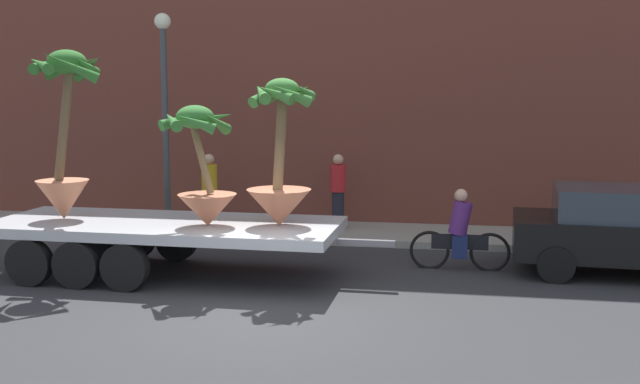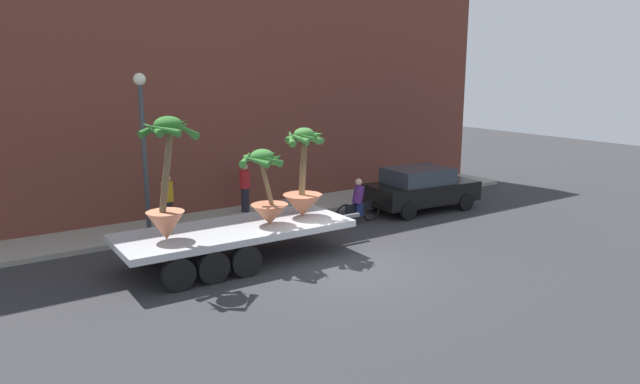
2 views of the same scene
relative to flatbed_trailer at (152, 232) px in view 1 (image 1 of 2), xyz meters
name	(u,v)px [view 1 (image 1 of 2)]	position (x,y,z in m)	size (l,w,h in m)	color
ground_plane	(265,315)	(2.60, -1.99, -0.77)	(60.00, 60.00, 0.00)	#2D2D30
sidewalk	(332,232)	(2.60, 4.11, -0.70)	(24.00, 2.20, 0.15)	gray
building_facade	(343,33)	(2.60, 5.81, 3.91)	(24.00, 1.20, 9.37)	brown
flatbed_trailer	(152,232)	(0.00, 0.00, 0.00)	(7.24, 2.51, 0.98)	#B7BABF
potted_palm_rear	(203,176)	(1.08, -0.28, 1.06)	(1.38, 1.30, 2.07)	#B26647
potted_palm_middle	(280,173)	(2.38, -0.04, 1.13)	(1.20, 1.16, 2.52)	#B26647
potted_palm_front	(64,145)	(-1.57, -0.09, 1.55)	(1.47, 1.47, 3.03)	#C17251
cyclist	(460,234)	(5.45, 1.36, -0.10)	(1.84, 0.34, 1.54)	black
parked_car	(629,230)	(8.41, 1.47, 0.05)	(4.21, 2.21, 1.58)	black
pedestrian_near_gate	(338,190)	(2.72, 4.30, 0.27)	(0.36, 0.36, 1.71)	black
pedestrian_far_left	(210,189)	(-0.21, 3.84, 0.27)	(0.36, 0.36, 1.71)	black
street_lamp	(165,94)	(-1.02, 3.31, 2.46)	(0.36, 0.36, 4.83)	#383D42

